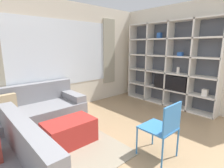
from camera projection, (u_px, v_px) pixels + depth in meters
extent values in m
cube|color=beige|center=(62.00, 57.00, 4.37)|extent=(6.12, 0.07, 2.70)
cube|color=white|center=(63.00, 53.00, 4.32)|extent=(2.71, 0.01, 1.60)
cube|color=#9E9984|center=(109.00, 52.00, 5.31)|extent=(0.44, 0.03, 1.90)
cube|color=beige|center=(173.00, 56.00, 4.82)|extent=(0.07, 4.42, 2.70)
cube|color=gray|center=(40.00, 153.00, 2.69)|extent=(2.29, 2.08, 0.01)
cube|color=#515660|center=(172.00, 64.00, 4.84)|extent=(0.02, 2.57, 2.26)
cube|color=silver|center=(222.00, 69.00, 3.80)|extent=(0.35, 0.04, 2.26)
cube|color=silver|center=(193.00, 67.00, 4.27)|extent=(0.35, 0.04, 2.26)
cube|color=silver|center=(169.00, 64.00, 4.73)|extent=(0.35, 0.04, 2.26)
cube|color=silver|center=(149.00, 63.00, 5.20)|extent=(0.35, 0.04, 2.26)
cube|color=silver|center=(133.00, 61.00, 5.66)|extent=(0.35, 0.04, 2.26)
cube|color=silver|center=(166.00, 103.00, 4.97)|extent=(0.35, 2.57, 0.04)
cube|color=silver|center=(167.00, 89.00, 4.88)|extent=(0.35, 2.57, 0.04)
cube|color=silver|center=(168.00, 73.00, 4.78)|extent=(0.35, 2.57, 0.04)
cube|color=silver|center=(169.00, 56.00, 4.69)|extent=(0.35, 2.57, 0.04)
cube|color=silver|center=(171.00, 39.00, 4.59)|extent=(0.35, 2.57, 0.04)
cube|color=silver|center=(172.00, 21.00, 4.49)|extent=(0.35, 2.57, 0.04)
cube|color=black|center=(169.00, 83.00, 4.65)|extent=(0.04, 0.92, 0.38)
cube|color=black|center=(169.00, 89.00, 4.70)|extent=(0.10, 0.24, 0.03)
cube|color=#2856A8|center=(180.00, 54.00, 4.43)|extent=(0.12, 0.12, 0.10)
cube|color=#2856A8|center=(159.00, 36.00, 4.79)|extent=(0.11, 0.11, 0.15)
cylinder|color=red|center=(179.00, 88.00, 4.60)|extent=(0.06, 0.06, 0.12)
cube|color=#232328|center=(157.00, 85.00, 5.09)|extent=(0.10, 0.10, 0.07)
cylinder|color=white|center=(178.00, 70.00, 4.54)|extent=(0.08, 0.08, 0.16)
cube|color=white|center=(205.00, 92.00, 4.12)|extent=(0.12, 0.12, 0.16)
cube|color=gray|center=(34.00, 117.00, 3.58)|extent=(2.01, 0.91, 0.40)
cube|color=gray|center=(27.00, 94.00, 3.76)|extent=(2.01, 0.18, 0.42)
cube|color=gray|center=(72.00, 96.00, 4.10)|extent=(0.24, 0.85, 0.15)
cube|color=tan|center=(6.00, 103.00, 3.27)|extent=(0.35, 0.14, 0.34)
cube|color=gray|center=(25.00, 139.00, 1.94)|extent=(0.18, 1.76, 0.42)
cube|color=#A82823|center=(70.00, 132.00, 2.94)|extent=(0.82, 0.51, 0.41)
cylinder|color=#3375B7|center=(153.00, 132.00, 2.91)|extent=(0.02, 0.02, 0.44)
cylinder|color=#3375B7|center=(137.00, 141.00, 2.63)|extent=(0.02, 0.02, 0.44)
cylinder|color=#3375B7|center=(178.00, 143.00, 2.59)|extent=(0.02, 0.02, 0.44)
cylinder|color=#3375B7|center=(162.00, 154.00, 2.32)|extent=(0.02, 0.02, 0.44)
cube|color=#3375B7|center=(158.00, 128.00, 2.56)|extent=(0.44, 0.46, 0.02)
cube|color=#3375B7|center=(172.00, 119.00, 2.36)|extent=(0.44, 0.02, 0.40)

